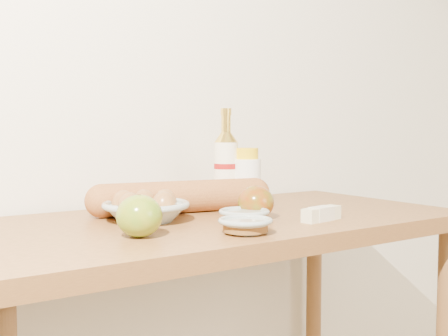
# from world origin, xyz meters

# --- Properties ---
(back_wall) EXTENTS (3.50, 0.02, 2.60)m
(back_wall) POSITION_xyz_m (0.00, 1.51, 1.30)
(back_wall) COLOR silver
(back_wall) RESTS_ON ground
(table) EXTENTS (1.20, 0.60, 0.90)m
(table) POSITION_xyz_m (0.00, 1.18, 0.78)
(table) COLOR #925E2F
(table) RESTS_ON ground
(bourbon_bottle) EXTENTS (0.07, 0.07, 0.27)m
(bourbon_bottle) POSITION_xyz_m (0.13, 1.33, 1.01)
(bourbon_bottle) COLOR white
(bourbon_bottle) RESTS_ON table
(cream_bottle) EXTENTS (0.09, 0.09, 0.16)m
(cream_bottle) POSITION_xyz_m (0.17, 1.30, 0.97)
(cream_bottle) COLOR white
(cream_bottle) RESTS_ON table
(egg_bowl) EXTENTS (0.25, 0.25, 0.07)m
(egg_bowl) POSITION_xyz_m (-0.17, 1.22, 0.93)
(egg_bowl) COLOR #98A6A2
(egg_bowl) RESTS_ON table
(baguette) EXTENTS (0.49, 0.16, 0.08)m
(baguette) POSITION_xyz_m (-0.03, 1.29, 0.94)
(baguette) COLOR #B36D36
(baguette) RESTS_ON table
(apple_yellowgreen) EXTENTS (0.10, 0.10, 0.08)m
(apple_yellowgreen) POSITION_xyz_m (-0.26, 1.06, 0.94)
(apple_yellowgreen) COLOR olive
(apple_yellowgreen) RESTS_ON table
(apple_redgreen_right) EXTENTS (0.09, 0.09, 0.08)m
(apple_redgreen_right) POSITION_xyz_m (0.06, 1.11, 0.94)
(apple_redgreen_right) COLOR #960D08
(apple_redgreen_right) RESTS_ON table
(sugar_bowl) EXTENTS (0.15, 0.15, 0.03)m
(sugar_bowl) POSITION_xyz_m (-0.07, 0.97, 0.92)
(sugar_bowl) COLOR #919F9A
(sugar_bowl) RESTS_ON table
(syrup_bowl) EXTENTS (0.13, 0.13, 0.03)m
(syrup_bowl) POSITION_xyz_m (-0.00, 1.07, 0.92)
(syrup_bowl) COLOR #93A09C
(syrup_bowl) RESTS_ON table
(butter_stick) EXTENTS (0.12, 0.05, 0.03)m
(butter_stick) POSITION_xyz_m (0.17, 1.00, 0.92)
(butter_stick) COLOR beige
(butter_stick) RESTS_ON table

